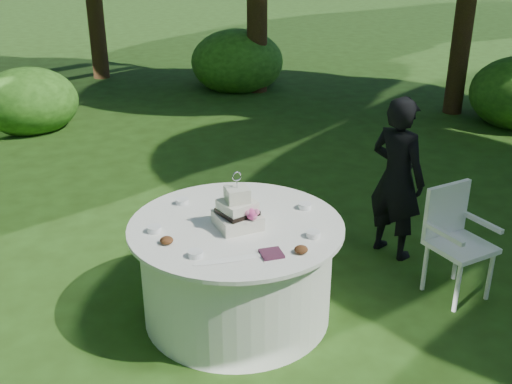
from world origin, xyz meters
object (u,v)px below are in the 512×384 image
chair (454,233)px  napkins (271,254)px  table (237,270)px  guest (397,178)px  cake (238,212)px

chair → napkins: bearing=-168.4°
napkins → chair: size_ratio=0.16×
table → chair: (1.73, -0.17, 0.13)m
table → guest: bearing=18.4°
napkins → chair: chair is taller
napkins → chair: 1.68m
guest → chair: 0.74m
chair → guest: bearing=101.7°
guest → chair: guest is taller
table → chair: 1.75m
napkins → table: napkins is taller
napkins → table: bearing=101.7°
guest → chair: bearing=166.2°
napkins → table: size_ratio=0.09×
cake → chair: 1.77m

